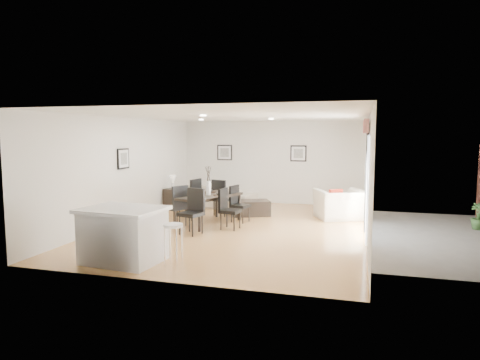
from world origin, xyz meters
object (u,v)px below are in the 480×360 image
(dining_chair_efar, at_px, (238,202))
(dining_chair_enear, at_px, (227,206))
(armchair, at_px, (340,204))
(dining_chair_wfar, at_px, (192,197))
(dining_chair_head, at_px, (193,209))
(sofa, at_px, (219,196))
(coffee_table, at_px, (250,208))
(dining_chair_foot, at_px, (221,196))
(dining_table, at_px, (209,198))
(side_table, at_px, (173,198))
(bar_stool, at_px, (173,230))
(kitchen_island, at_px, (123,235))
(dining_chair_wnear, at_px, (178,204))

(dining_chair_efar, bearing_deg, dining_chair_enear, -165.61)
(armchair, bearing_deg, dining_chair_enear, 14.02)
(dining_chair_wfar, distance_m, dining_chair_efar, 1.25)
(armchair, xyz_separation_m, dining_chair_head, (-3.16, -2.64, 0.18))
(sofa, xyz_separation_m, coffee_table, (1.30, -1.10, -0.13))
(dining_chair_foot, bearing_deg, dining_table, 110.37)
(dining_chair_wfar, bearing_deg, dining_chair_enear, 65.78)
(armchair, distance_m, dining_chair_enear, 3.23)
(armchair, distance_m, side_table, 5.03)
(dining_chair_efar, xyz_separation_m, bar_stool, (-0.02, -3.94, 0.11))
(dining_table, xyz_separation_m, dining_chair_efar, (0.63, 0.47, -0.14))
(dining_chair_efar, xyz_separation_m, kitchen_island, (-0.98, -3.94, -0.03))
(dining_table, height_order, coffee_table, dining_table)
(armchair, height_order, kitchen_island, kitchen_island)
(dining_chair_enear, bearing_deg, dining_table, 62.40)
(sofa, height_order, dining_chair_enear, dining_chair_enear)
(sofa, height_order, dining_chair_foot, dining_chair_foot)
(dining_chair_enear, bearing_deg, dining_chair_foot, 30.20)
(dining_chair_wnear, distance_m, dining_chair_wfar, 0.92)
(sofa, xyz_separation_m, dining_chair_foot, (0.54, -1.39, 0.23))
(dining_table, height_order, dining_chair_head, dining_chair_head)
(dining_chair_enear, relative_size, side_table, 1.61)
(dining_table, relative_size, dining_chair_head, 1.90)
(kitchen_island, bearing_deg, dining_chair_foot, 91.36)
(armchair, height_order, dining_chair_head, dining_chair_head)
(dining_table, relative_size, dining_chair_enear, 2.02)
(coffee_table, bearing_deg, dining_chair_foot, 175.98)
(dining_table, bearing_deg, side_table, 153.12)
(side_table, bearing_deg, bar_stool, -65.44)
(coffee_table, bearing_deg, dining_chair_wnear, -150.94)
(dining_table, distance_m, dining_chair_enear, 0.77)
(dining_chair_wfar, distance_m, coffee_table, 1.71)
(sofa, relative_size, kitchen_island, 1.56)
(coffee_table, relative_size, kitchen_island, 0.70)
(dining_chair_wfar, relative_size, dining_chair_foot, 1.07)
(dining_chair_wfar, bearing_deg, dining_chair_wnear, 9.44)
(dining_chair_wnear, xyz_separation_m, dining_chair_head, (0.66, -0.61, 0.01))
(dining_chair_enear, bearing_deg, armchair, -45.27)
(dining_chair_efar, relative_size, coffee_table, 0.90)
(dining_chair_wfar, bearing_deg, dining_table, 65.80)
(dining_chair_head, height_order, dining_chair_foot, dining_chair_head)
(dining_chair_efar, bearing_deg, dining_chair_head, 173.43)
(armchair, xyz_separation_m, dining_chair_wfar, (-3.80, -1.11, 0.21))
(dining_chair_wnear, relative_size, bar_stool, 1.37)
(dining_chair_wnear, distance_m, bar_stool, 3.24)
(sofa, distance_m, dining_table, 2.58)
(dining_table, xyz_separation_m, dining_chair_wnear, (-0.63, -0.49, -0.10))
(dining_chair_foot, bearing_deg, coffee_table, -140.32)
(dining_chair_wnear, height_order, dining_chair_enear, dining_chair_wnear)
(dining_table, xyz_separation_m, coffee_table, (0.74, 1.39, -0.46))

